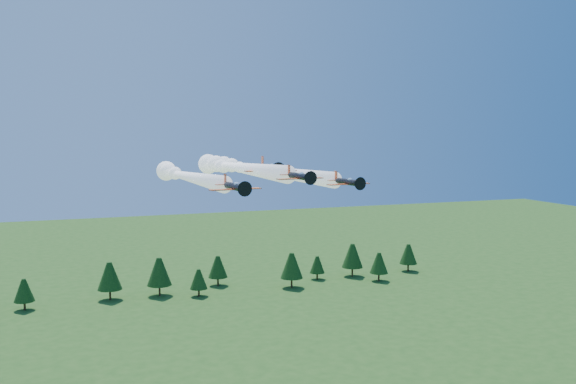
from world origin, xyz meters
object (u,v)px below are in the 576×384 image
object	(u,v)px
plane_right	(260,170)
plane_slot	(270,168)
plane_lead	(235,167)
plane_left	(185,176)

from	to	relation	value
plane_right	plane_slot	xyz separation A→B (m)	(-6.27, -24.53, 1.81)
plane_lead	plane_slot	world-z (taller)	plane_slot
plane_lead	plane_right	xyz separation A→B (m)	(9.24, 14.75, -1.59)
plane_lead	plane_right	bearing A→B (deg)	53.19
plane_lead	plane_left	world-z (taller)	plane_lead
plane_left	plane_slot	size ratio (longest dim) A/B	4.70
plane_left	plane_right	distance (m)	19.31
plane_slot	plane_lead	bearing A→B (deg)	108.51
plane_lead	plane_right	distance (m)	17.48
plane_lead	plane_slot	size ratio (longest dim) A/B	4.87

